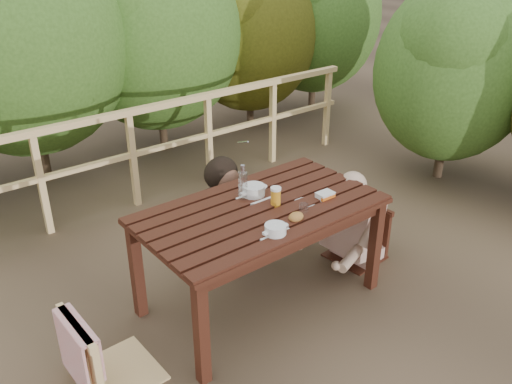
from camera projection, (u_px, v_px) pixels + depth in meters
ground at (260, 299)px, 4.13m from camera, size 60.00×60.00×0.00m
table at (260, 256)px, 3.96m from camera, size 1.71×0.96×0.79m
chair_left at (110, 313)px, 3.23m from camera, size 0.50×0.50×0.99m
chair_far at (210, 204)px, 4.63m from camera, size 0.48×0.48×0.84m
chair_right at (359, 213)px, 4.47m from camera, size 0.45×0.45×0.85m
woman at (207, 176)px, 4.52m from camera, size 0.65×0.75×1.36m
diner_right at (364, 184)px, 4.37m from camera, size 0.72×0.60×1.38m
railing at (133, 159)px, 5.31m from camera, size 5.60×0.10×1.01m
soup_near at (275, 230)px, 3.43m from camera, size 0.24×0.24×0.08m
soup_far at (254, 191)px, 3.92m from camera, size 0.28×0.28×0.09m
bread_roll at (296, 217)px, 3.60m from camera, size 0.11×0.09×0.07m
beer_glass at (276, 197)px, 3.78m from camera, size 0.08×0.08×0.14m
bottle at (243, 183)px, 3.83m from camera, size 0.07×0.07×0.28m
tumbler at (304, 209)px, 3.70m from camera, size 0.06×0.06×0.07m
butter_tub at (325, 196)px, 3.90m from camera, size 0.13×0.09×0.05m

